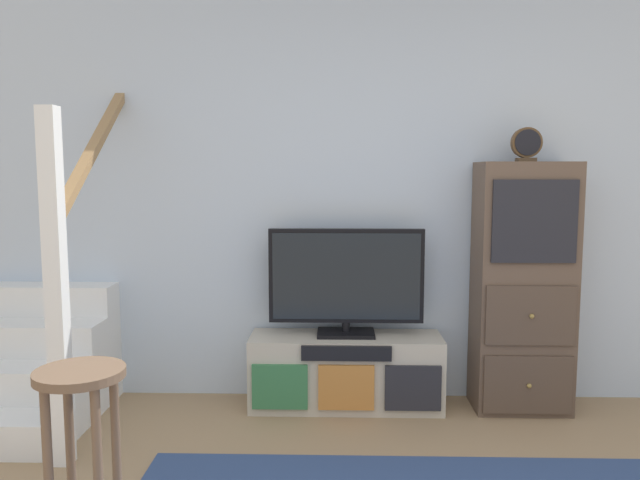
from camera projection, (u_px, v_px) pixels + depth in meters
back_wall at (392, 193)px, 3.96m from camera, size 6.40×0.12×2.70m
media_console at (346, 372)px, 3.83m from camera, size 1.20×0.38×0.46m
television at (346, 279)px, 3.79m from camera, size 0.97×0.22×0.67m
side_cabinet at (523, 288)px, 3.75m from camera, size 0.58×0.38×1.54m
desk_clock at (527, 145)px, 3.64m from camera, size 0.18×0.08×0.21m
staircase at (43, 347)px, 3.88m from camera, size 1.00×1.36×2.20m
bar_stool_near at (82, 418)px, 2.33m from camera, size 0.34×0.34×0.74m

